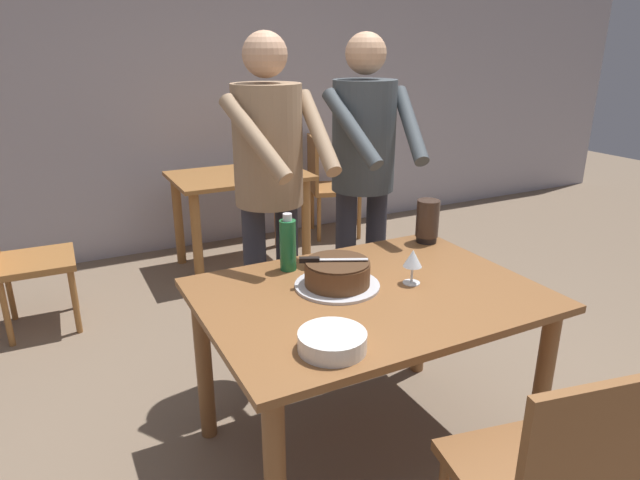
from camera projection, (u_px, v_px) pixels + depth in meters
ground_plane at (364, 447)px, 2.40m from camera, size 14.00×14.00×0.00m
back_wall at (177, 85)px, 4.42m from camera, size 10.00×0.12×2.70m
main_dining_table at (368, 318)px, 2.19m from camera, size 1.30×0.95×0.75m
cake_on_platter at (337, 275)px, 2.18m from camera, size 0.34×0.34×0.11m
cake_knife at (319, 260)px, 2.15m from camera, size 0.25×0.14×0.02m
plate_stack at (332, 341)px, 1.73m from camera, size 0.22×0.22×0.06m
wine_glass_near at (413, 260)px, 2.19m from camera, size 0.08×0.08×0.14m
water_bottle at (288, 244)px, 2.32m from camera, size 0.07×0.07×0.25m
hurricane_lamp at (427, 221)px, 2.66m from camera, size 0.11×0.11×0.21m
person_cutting_cake at (270, 178)px, 2.56m from camera, size 0.46×0.57×1.72m
person_standing_beside at (364, 166)px, 2.81m from camera, size 0.47×0.56×1.72m
background_table at (240, 195)px, 4.20m from camera, size 1.00×0.70×0.74m
background_chair_0 at (19, 254)px, 3.25m from camera, size 0.45×0.45×0.90m
background_chair_2 at (327, 182)px, 4.94m from camera, size 0.55×0.55×0.90m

